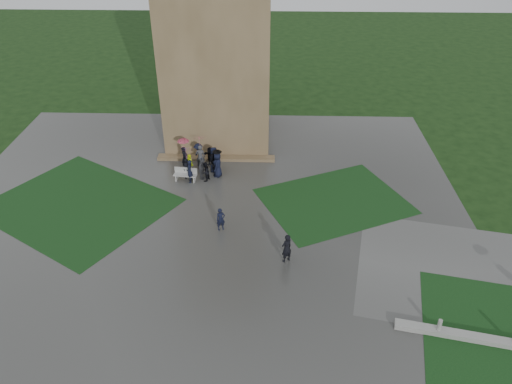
{
  "coord_description": "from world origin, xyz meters",
  "views": [
    {
      "loc": [
        4.09,
        -23.01,
        18.56
      ],
      "look_at": [
        3.26,
        4.14,
        1.2
      ],
      "focal_mm": 35.0,
      "sensor_mm": 36.0,
      "label": 1
    }
  ],
  "objects_px": {
    "bench": "(186,174)",
    "pedestrian_near": "(287,248)",
    "pedestrian_mid": "(221,219)",
    "tower": "(217,25)"
  },
  "relations": [
    {
      "from": "tower",
      "to": "pedestrian_near",
      "type": "bearing_deg",
      "value": -72.41
    },
    {
      "from": "pedestrian_mid",
      "to": "pedestrian_near",
      "type": "height_order",
      "value": "pedestrian_near"
    },
    {
      "from": "pedestrian_near",
      "to": "pedestrian_mid",
      "type": "bearing_deg",
      "value": -72.53
    },
    {
      "from": "bench",
      "to": "pedestrian_mid",
      "type": "bearing_deg",
      "value": -54.95
    },
    {
      "from": "pedestrian_mid",
      "to": "bench",
      "type": "bearing_deg",
      "value": 96.88
    },
    {
      "from": "tower",
      "to": "bench",
      "type": "xyz_separation_m",
      "value": [
        -1.86,
        -7.6,
        -8.49
      ]
    },
    {
      "from": "tower",
      "to": "pedestrian_near",
      "type": "height_order",
      "value": "tower"
    },
    {
      "from": "tower",
      "to": "bench",
      "type": "distance_m",
      "value": 11.55
    },
    {
      "from": "bench",
      "to": "pedestrian_near",
      "type": "height_order",
      "value": "pedestrian_near"
    },
    {
      "from": "bench",
      "to": "pedestrian_near",
      "type": "bearing_deg",
      "value": -43.73
    }
  ]
}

